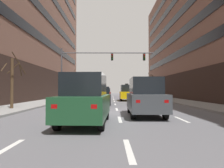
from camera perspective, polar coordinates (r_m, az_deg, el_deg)
ground_plane at (r=13.11m, az=1.62°, el=-8.07°), size 120.00×120.00×0.00m
lane_stripe_l1_s2 at (r=5.85m, az=-28.19°, el=-16.14°), size 0.16×2.00×0.01m
lane_stripe_l1_s3 at (r=10.46m, az=-15.10°, el=-9.67°), size 0.16×2.00×0.01m
lane_stripe_l1_s4 at (r=15.31m, az=-10.30°, el=-7.08°), size 0.16×2.00×0.01m
lane_stripe_l1_s5 at (r=20.24m, az=-7.84°, el=-5.72°), size 0.16×2.00×0.01m
lane_stripe_l1_s6 at (r=25.19m, az=-6.35°, el=-4.89°), size 0.16×2.00×0.01m
lane_stripe_l1_s7 at (r=30.16m, az=-5.35°, el=-4.33°), size 0.16×2.00×0.01m
lane_stripe_l1_s8 at (r=35.14m, az=-4.64°, el=-3.93°), size 0.16×2.00×0.01m
lane_stripe_l1_s9 at (r=40.13m, az=-4.11°, el=-3.63°), size 0.16×2.00×0.01m
lane_stripe_l1_s10 at (r=45.11m, az=-3.69°, el=-3.39°), size 0.16×2.00×0.01m
lane_stripe_l2_s2 at (r=5.25m, az=4.76°, el=-18.06°), size 0.16×2.00×0.01m
lane_stripe_l2_s3 at (r=10.13m, az=2.20°, el=-9.99°), size 0.16×2.00×0.01m
lane_stripe_l2_s4 at (r=15.09m, az=1.35°, el=-7.19°), size 0.16×2.00×0.01m
lane_stripe_l2_s5 at (r=20.07m, az=0.93°, el=-5.77°), size 0.16×2.00×0.01m
lane_stripe_l2_s6 at (r=25.06m, az=0.67°, el=-4.92°), size 0.16×2.00×0.01m
lane_stripe_l2_s7 at (r=30.05m, az=0.50°, el=-4.35°), size 0.16×2.00×0.01m
lane_stripe_l2_s8 at (r=35.05m, az=0.38°, el=-3.94°), size 0.16×2.00×0.01m
lane_stripe_l2_s9 at (r=40.04m, az=0.29°, el=-3.64°), size 0.16×2.00×0.01m
lane_stripe_l2_s10 at (r=45.04m, az=0.22°, el=-3.40°), size 0.16×2.00×0.01m
lane_stripe_l3_s3 at (r=10.72m, az=19.07°, el=-9.44°), size 0.16×2.00×0.01m
lane_stripe_l3_s4 at (r=15.49m, az=12.87°, el=-7.00°), size 0.16×2.00×0.01m
lane_stripe_l3_s5 at (r=20.37m, az=9.64°, el=-5.69°), size 0.16×2.00×0.01m
lane_stripe_l3_s6 at (r=25.30m, az=7.67°, el=-4.87°), size 0.16×2.00×0.01m
lane_stripe_l3_s7 at (r=30.25m, az=6.34°, el=-4.32°), size 0.16×2.00×0.01m
lane_stripe_l3_s8 at (r=35.22m, az=5.39°, el=-3.92°), size 0.16×2.00×0.01m
lane_stripe_l3_s9 at (r=40.19m, az=4.68°, el=-3.62°), size 0.16×2.00×0.01m
lane_stripe_l3_s10 at (r=45.17m, az=4.12°, el=-3.39°), size 0.16×2.00×0.01m
car_driving_0 at (r=39.42m, az=-1.76°, el=-2.47°), size 1.94×4.52×1.69m
taxi_driving_1 at (r=26.43m, az=4.21°, el=-2.52°), size 1.82×4.28×2.24m
car_driving_2 at (r=34.70m, az=-7.07°, el=-2.29°), size 1.89×4.26×2.04m
car_driving_3 at (r=19.75m, az=-3.22°, el=-3.36°), size 1.98×4.66×1.74m
car_driving_4 at (r=11.57m, az=9.40°, el=-3.62°), size 1.96×4.48×2.14m
car_driving_5 at (r=8.77m, az=-7.47°, el=-4.32°), size 2.05×4.51×2.14m
traffic_signal_0 at (r=25.09m, az=-4.96°, el=6.05°), size 11.47×0.35×6.45m
street_tree_0 at (r=41.02m, az=-10.30°, el=0.04°), size 1.86×1.71×5.60m
street_tree_1 at (r=39.09m, az=11.33°, el=-0.22°), size 1.82×1.87×4.58m
street_tree_2 at (r=16.07m, az=-26.41°, el=0.84°), size 1.54×1.56×3.92m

